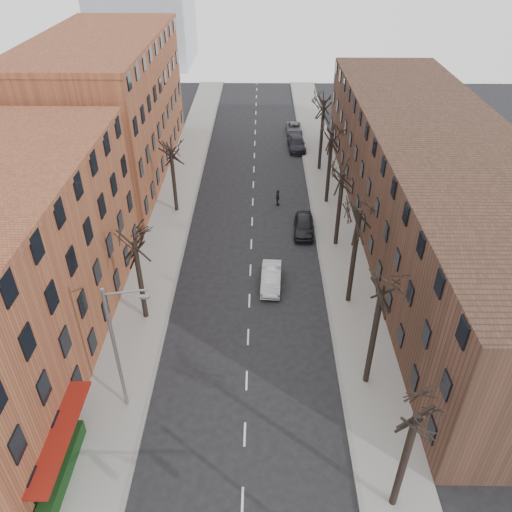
{
  "coord_description": "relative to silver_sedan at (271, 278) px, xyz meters",
  "views": [
    {
      "loc": [
        0.85,
        -9.77,
        24.71
      ],
      "look_at": [
        0.51,
        20.29,
        4.0
      ],
      "focal_mm": 35.0,
      "sensor_mm": 36.0,
      "label": 1
    }
  ],
  "objects": [
    {
      "name": "building_left_far",
      "position": [
        -17.7,
        22.04,
        6.28
      ],
      "size": [
        12.0,
        28.0,
        14.0
      ],
      "primitive_type": "cube",
      "color": "brown",
      "rests_on": "ground"
    },
    {
      "name": "sidewalk_right",
      "position": [
        6.3,
        13.04,
        -0.65
      ],
      "size": [
        4.0,
        90.0,
        0.15
      ],
      "primitive_type": "cube",
      "color": "gray",
      "rests_on": "ground"
    },
    {
      "name": "tree_right_c",
      "position": [
        5.9,
        -1.96,
        -0.72
      ],
      "size": [
        5.2,
        5.2,
        11.6
      ],
      "primitive_type": null,
      "color": "black",
      "rests_on": "ground"
    },
    {
      "name": "streetlight",
      "position": [
        -8.72,
        -11.96,
        4.29
      ],
      "size": [
        2.45,
        0.22,
        9.03
      ],
      "color": "slate",
      "rests_on": "ground"
    },
    {
      "name": "silver_sedan",
      "position": [
        0.0,
        0.0,
        0.0
      ],
      "size": [
        1.75,
        4.47,
        1.45
      ],
      "primitive_type": "imported",
      "rotation": [
        0.0,
        0.0,
        -0.05
      ],
      "color": "#B1B4B8",
      "rests_on": "ground"
    },
    {
      "name": "building_right",
      "position": [
        14.3,
        8.04,
        4.28
      ],
      "size": [
        12.0,
        50.0,
        10.0
      ],
      "primitive_type": "cube",
      "color": "#492D22",
      "rests_on": "ground"
    },
    {
      "name": "tree_right_d",
      "position": [
        5.9,
        6.04,
        -0.72
      ],
      "size": [
        5.2,
        5.2,
        10.0
      ],
      "primitive_type": null,
      "color": "black",
      "rests_on": "ground"
    },
    {
      "name": "tree_left_a",
      "position": [
        -9.3,
        -3.96,
        -0.72
      ],
      "size": [
        5.2,
        5.2,
        9.5
      ],
      "primitive_type": null,
      "color": "black",
      "rests_on": "ground"
    },
    {
      "name": "parked_car_mid",
      "position": [
        3.6,
        28.21,
        0.02
      ],
      "size": [
        2.26,
        5.18,
        1.48
      ],
      "primitive_type": "imported",
      "rotation": [
        0.0,
        0.0,
        0.04
      ],
      "color": "black",
      "rests_on": "ground"
    },
    {
      "name": "pedestrian_crossing",
      "position": [
        0.86,
        13.41,
        0.13
      ],
      "size": [
        0.45,
        1.01,
        1.7
      ],
      "primitive_type": "imported",
      "rotation": [
        0.0,
        0.0,
        1.6
      ],
      "color": "black",
      "rests_on": "ground"
    },
    {
      "name": "awning_left",
      "position": [
        -11.1,
        -15.96,
        -0.72
      ],
      "size": [
        1.2,
        7.0,
        0.15
      ],
      "primitive_type": "cube",
      "color": "maroon",
      "rests_on": "ground"
    },
    {
      "name": "tree_left_b",
      "position": [
        -9.3,
        12.04,
        -0.72
      ],
      "size": [
        5.2,
        5.2,
        9.5
      ],
      "primitive_type": null,
      "color": "black",
      "rests_on": "ground"
    },
    {
      "name": "sidewalk_left",
      "position": [
        -9.7,
        13.04,
        -0.65
      ],
      "size": [
        4.0,
        90.0,
        0.15
      ],
      "primitive_type": "cube",
      "color": "gray",
      "rests_on": "ground"
    },
    {
      "name": "tree_right_a",
      "position": [
        5.9,
        -17.96,
        -0.72
      ],
      "size": [
        5.2,
        5.2,
        10.0
      ],
      "primitive_type": null,
      "color": "black",
      "rests_on": "ground"
    },
    {
      "name": "parked_car_far",
      "position": [
        3.6,
        33.89,
        -0.11
      ],
      "size": [
        2.09,
        4.44,
        1.23
      ],
      "primitive_type": "imported",
      "rotation": [
        0.0,
        0.0,
        0.01
      ],
      "color": "#57585E",
      "rests_on": "ground"
    },
    {
      "name": "tree_right_e",
      "position": [
        5.9,
        14.04,
        -0.72
      ],
      "size": [
        5.2,
        5.2,
        10.8
      ],
      "primitive_type": null,
      "color": "black",
      "rests_on": "ground"
    },
    {
      "name": "hedge",
      "position": [
        -11.2,
        -16.96,
        -0.07
      ],
      "size": [
        0.8,
        6.0,
        1.0
      ],
      "primitive_type": "cube",
      "color": "#133713",
      "rests_on": "sidewalk_left"
    },
    {
      "name": "tree_right_f",
      "position": [
        5.9,
        22.04,
        -0.72
      ],
      "size": [
        5.2,
        5.2,
        11.6
      ],
      "primitive_type": null,
      "color": "black",
      "rests_on": "ground"
    },
    {
      "name": "tree_right_b",
      "position": [
        5.9,
        -9.96,
        -0.72
      ],
      "size": [
        5.2,
        5.2,
        10.8
      ],
      "primitive_type": null,
      "color": "black",
      "rests_on": "ground"
    },
    {
      "name": "parked_car_near",
      "position": [
        3.15,
        8.06,
        0.05
      ],
      "size": [
        2.1,
        4.66,
        1.55
      ],
      "primitive_type": "imported",
      "rotation": [
        0.0,
        0.0,
        -0.06
      ],
      "color": "black",
      "rests_on": "ground"
    }
  ]
}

